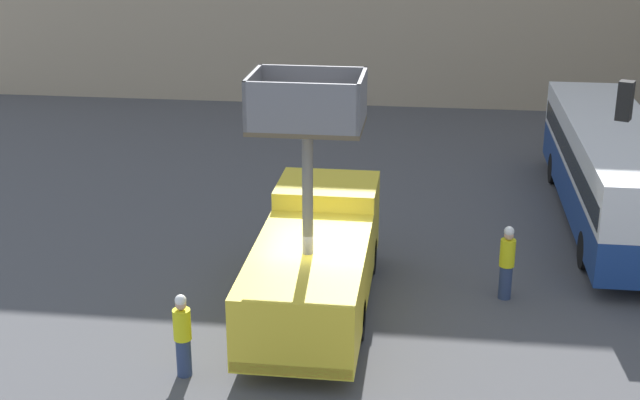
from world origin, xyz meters
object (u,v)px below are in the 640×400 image
at_px(utility_truck, 315,257).
at_px(road_worker_near_truck, 183,335).
at_px(road_worker_directing, 507,262).
at_px(city_bus, 610,165).

xyz_separation_m(utility_truck, road_worker_near_truck, (-2.37, -3.33, -0.49)).
bearing_deg(road_worker_near_truck, road_worker_directing, 140.15).
bearing_deg(utility_truck, road_worker_directing, 15.83).
xyz_separation_m(utility_truck, city_bus, (8.00, 7.09, 0.38)).
bearing_deg(utility_truck, city_bus, 41.55).
height_order(city_bus, road_worker_near_truck, city_bus).
xyz_separation_m(road_worker_near_truck, road_worker_directing, (6.99, 4.64, 0.03)).
height_order(utility_truck, road_worker_near_truck, utility_truck).
bearing_deg(road_worker_directing, road_worker_near_truck, 20.18).
relative_size(utility_truck, city_bus, 0.63).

